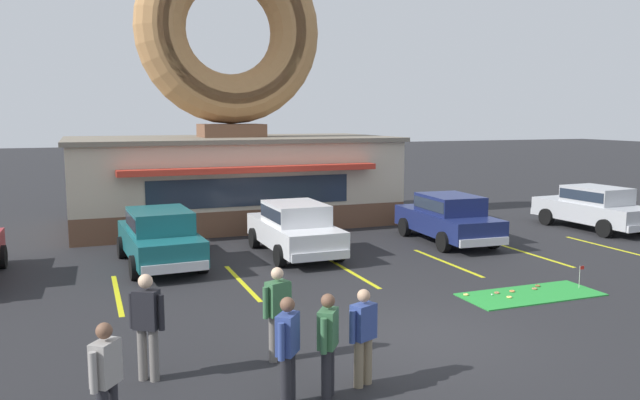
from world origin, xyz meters
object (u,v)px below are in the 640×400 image
object	(u,v)px
car_navy	(448,216)
pedestrian_blue_sweater_man	(288,347)
golf_ball	(492,295)
putting_flag_pin	(581,272)
pedestrian_leather_jacket_man	(328,341)
trash_bin	(428,212)
pedestrian_hooded_kid	(278,309)
pedestrian_clipboard_woman	(363,333)
pedestrian_beanie_man	(106,377)
pedestrian_crossing_woman	(147,322)
car_white	(295,226)
car_teal	(160,235)
car_silver	(594,206)

from	to	relation	value
car_navy	pedestrian_blue_sweater_man	xyz separation A→B (m)	(-8.62, -9.39, 0.03)
golf_ball	putting_flag_pin	bearing A→B (deg)	-5.41
pedestrian_leather_jacket_man	trash_bin	xyz separation A→B (m)	(9.11, 12.51, -0.38)
pedestrian_hooded_kid	pedestrian_clipboard_woman	size ratio (longest dim) A/B	1.06
pedestrian_beanie_man	pedestrian_crossing_woman	distance (m)	1.90
car_white	pedestrian_leather_jacket_man	world-z (taller)	car_white
car_navy	pedestrian_clipboard_woman	size ratio (longest dim) A/B	3.00
car_teal	trash_bin	size ratio (longest dim) A/B	4.76
car_white	pedestrian_crossing_woman	size ratio (longest dim) A/B	2.64
pedestrian_beanie_man	pedestrian_hooded_kid	bearing A→B (deg)	32.89
car_navy	pedestrian_beanie_man	size ratio (longest dim) A/B	2.90
car_navy	pedestrian_hooded_kid	distance (m)	11.26
car_navy	pedestrian_leather_jacket_man	distance (m)	12.26
putting_flag_pin	trash_bin	xyz separation A→B (m)	(1.22, 9.25, 0.06)
pedestrian_blue_sweater_man	pedestrian_crossing_woman	bearing A→B (deg)	137.33
car_teal	pedestrian_hooded_kid	xyz separation A→B (m)	(1.07, -7.74, 0.03)
pedestrian_hooded_kid	trash_bin	distance (m)	14.37
car_teal	car_silver	size ratio (longest dim) A/B	1.00
pedestrian_clipboard_woman	pedestrian_blue_sweater_man	bearing A→B (deg)	-168.44
car_silver	pedestrian_beanie_man	size ratio (longest dim) A/B	2.91
car_navy	pedestrian_leather_jacket_man	xyz separation A→B (m)	(-7.97, -9.31, 0.01)
putting_flag_pin	car_teal	bearing A→B (deg)	146.51
car_navy	putting_flag_pin	bearing A→B (deg)	-90.77
golf_ball	car_teal	bearing A→B (deg)	139.29
pedestrian_clipboard_woman	car_navy	bearing A→B (deg)	51.31
car_silver	pedestrian_hooded_kid	size ratio (longest dim) A/B	2.84
golf_ball	car_teal	distance (m)	9.05
car_teal	car_white	xyz separation A→B (m)	(3.96, -0.06, 0.00)
pedestrian_blue_sweater_man	pedestrian_beanie_man	distance (m)	2.47
golf_ball	pedestrian_hooded_kid	bearing A→B (deg)	-162.17
car_silver	pedestrian_blue_sweater_man	size ratio (longest dim) A/B	2.85
putting_flag_pin	pedestrian_blue_sweater_man	size ratio (longest dim) A/B	0.34
car_silver	pedestrian_leather_jacket_man	size ratio (longest dim) A/B	2.91
car_navy	pedestrian_crossing_woman	world-z (taller)	pedestrian_crossing_woman
car_white	car_silver	bearing A→B (deg)	0.52
pedestrian_beanie_man	car_silver	bearing A→B (deg)	28.92
car_teal	pedestrian_blue_sweater_man	distance (m)	9.48
pedestrian_clipboard_woman	pedestrian_beanie_man	world-z (taller)	pedestrian_beanie_man
pedestrian_clipboard_woman	pedestrian_beanie_man	xyz separation A→B (m)	(-3.78, -0.39, 0.03)
putting_flag_pin	pedestrian_leather_jacket_man	distance (m)	8.55
putting_flag_pin	pedestrian_clipboard_woman	size ratio (longest dim) A/B	0.36
car_teal	pedestrian_clipboard_woman	distance (m)	9.40
car_navy	pedestrian_clipboard_woman	world-z (taller)	car_navy
pedestrian_clipboard_woman	trash_bin	xyz separation A→B (m)	(8.44, 12.32, -0.35)
pedestrian_beanie_man	trash_bin	size ratio (longest dim) A/B	1.64
golf_ball	pedestrian_leather_jacket_man	bearing A→B (deg)	-147.51
pedestrian_beanie_man	trash_bin	world-z (taller)	pedestrian_beanie_man
car_navy	pedestrian_leather_jacket_man	size ratio (longest dim) A/B	2.91
pedestrian_clipboard_woman	pedestrian_beanie_man	bearing A→B (deg)	-174.13
putting_flag_pin	pedestrian_crossing_woman	bearing A→B (deg)	-170.69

